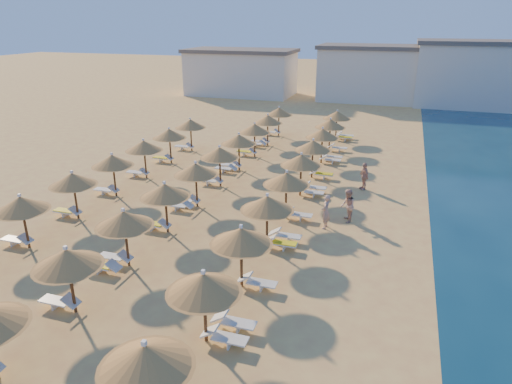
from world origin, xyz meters
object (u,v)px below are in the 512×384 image
(parasol_row_east, at_px, (286,180))
(beachgoer_b, at_px, (348,206))
(beachgoer_a, at_px, (326,212))
(beachgoer_c, at_px, (364,176))
(parasol_row_west, at_px, (196,170))

(parasol_row_east, distance_m, beachgoer_b, 3.67)
(beachgoer_a, bearing_deg, beachgoer_c, 168.50)
(parasol_row_east, distance_m, parasol_row_west, 5.50)
(parasol_row_west, bearing_deg, beachgoer_c, 33.47)
(parasol_row_east, bearing_deg, beachgoer_b, 9.36)
(beachgoer_a, bearing_deg, parasol_row_west, -94.45)
(parasol_row_east, distance_m, beachgoer_c, 7.29)
(beachgoer_c, relative_size, beachgoer_b, 0.96)
(beachgoer_c, bearing_deg, beachgoer_b, -33.17)
(beachgoer_b, height_order, beachgoer_a, beachgoer_a)
(beachgoer_c, bearing_deg, parasol_row_east, -60.87)
(beachgoer_a, bearing_deg, parasol_row_east, -104.68)
(parasol_row_west, distance_m, beachgoer_c, 11.15)
(parasol_row_west, height_order, beachgoer_a, parasol_row_west)
(beachgoer_b, xyz_separation_m, beachgoer_a, (-1.01, -1.17, 0.01))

